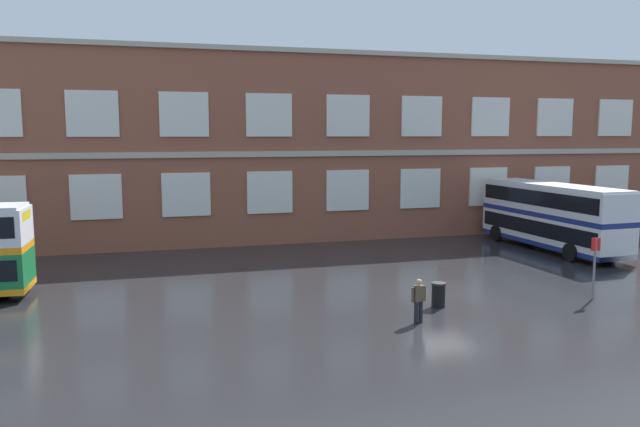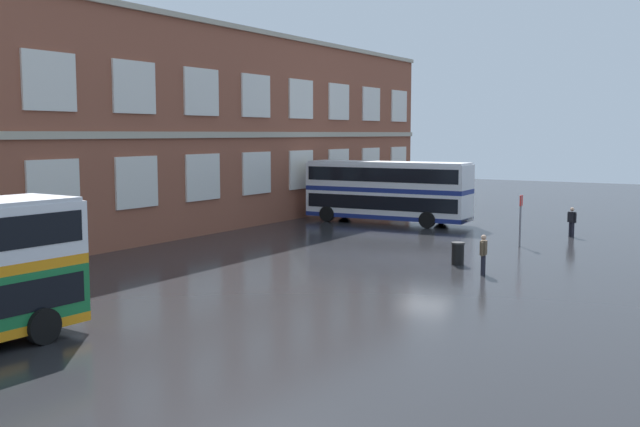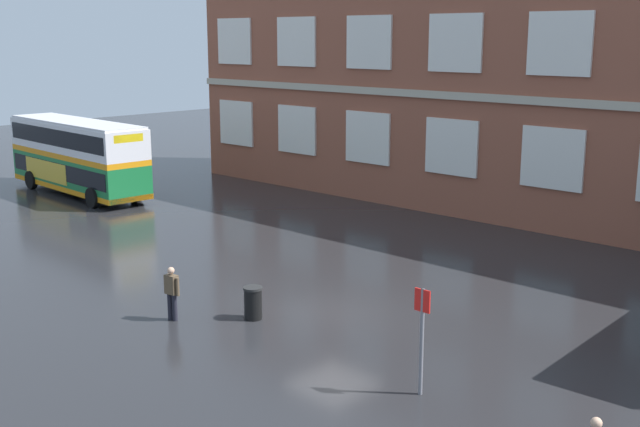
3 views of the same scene
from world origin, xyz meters
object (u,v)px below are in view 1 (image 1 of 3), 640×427
at_px(waiting_passenger, 419,299).
at_px(bus_stand_flag, 595,262).
at_px(double_decker_middle, 552,215).
at_px(station_litter_bin, 438,295).

distance_m(waiting_passenger, bus_stand_flag, 8.79).
bearing_deg(waiting_passenger, double_decker_middle, 39.00).
height_order(waiting_passenger, bus_stand_flag, bus_stand_flag).
relative_size(double_decker_middle, waiting_passenger, 6.53).
xyz_separation_m(waiting_passenger, station_litter_bin, (1.73, 1.78, -0.41)).
distance_m(double_decker_middle, waiting_passenger, 18.36).
distance_m(double_decker_middle, station_litter_bin, 15.94).
bearing_deg(bus_stand_flag, double_decker_middle, 62.22).
xyz_separation_m(double_decker_middle, waiting_passenger, (-14.24, -11.53, -1.22)).
relative_size(waiting_passenger, bus_stand_flag, 0.63).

